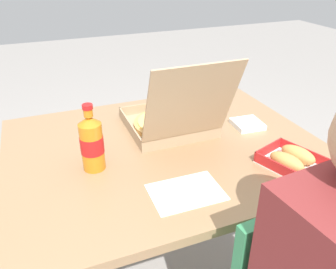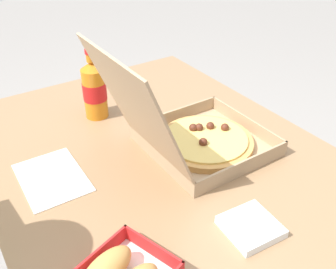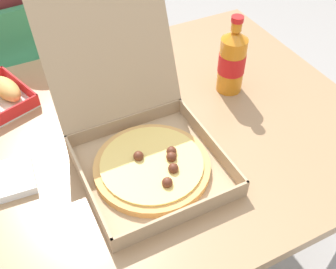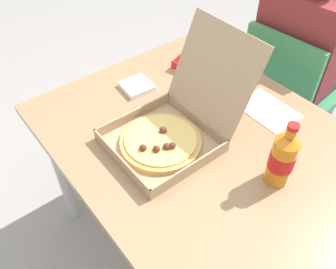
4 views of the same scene
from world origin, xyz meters
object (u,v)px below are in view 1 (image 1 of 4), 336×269
Objects in this scene: cola_bottle at (92,143)px; paper_menu at (186,192)px; pizza_box_open at (171,120)px; napkin_pile at (247,124)px; bread_side_box at (292,159)px.

paper_menu is (-0.22, 0.23, -0.09)m from cola_bottle.
pizza_box_open is 3.95× the size of napkin_pile.
cola_bottle is at bearing 6.36° from napkin_pile.
paper_menu is 0.50m from napkin_pile.
bread_side_box is 1.02× the size of cola_bottle.
cola_bottle reaches higher than napkin_pile.
cola_bottle reaches higher than bread_side_box.
bread_side_box is at bearing -179.14° from paper_menu.
cola_bottle is 2.04× the size of napkin_pile.
bread_side_box is 0.38m from paper_menu.
cola_bottle is at bearing 23.78° from pizza_box_open.
pizza_box_open reaches higher than bread_side_box.
pizza_box_open is at bearing -156.22° from cola_bottle.
napkin_pile is (-0.63, -0.07, -0.08)m from cola_bottle.
pizza_box_open is 1.90× the size of bread_side_box.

